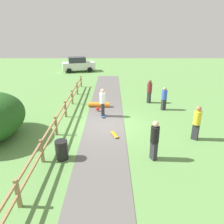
% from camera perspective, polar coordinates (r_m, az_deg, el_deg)
% --- Properties ---
extents(ground_plane, '(60.00, 60.00, 0.00)m').
position_cam_1_polar(ground_plane, '(13.22, -2.08, -3.45)').
color(ground_plane, '#60934C').
extents(asphalt_path, '(2.40, 28.00, 0.02)m').
position_cam_1_polar(asphalt_path, '(13.22, -2.08, -3.41)').
color(asphalt_path, '#605E5B').
rests_on(asphalt_path, ground_plane).
extents(wooden_fence, '(0.12, 18.12, 1.10)m').
position_cam_1_polar(wooden_fence, '(13.30, -13.38, -0.76)').
color(wooden_fence, '#997A51').
rests_on(wooden_fence, ground_plane).
extents(trash_bin, '(0.56, 0.56, 0.90)m').
position_cam_1_polar(trash_bin, '(10.08, -13.22, -9.71)').
color(trash_bin, black).
rests_on(trash_bin, ground_plane).
extents(skater_riding, '(0.43, 0.82, 1.88)m').
position_cam_1_polar(skater_riding, '(14.10, -2.57, 2.88)').
color(skater_riding, '#265999').
rests_on(skater_riding, asphalt_path).
extents(skater_fallen, '(1.58, 1.24, 0.36)m').
position_cam_1_polar(skater_fallen, '(16.04, -3.56, 1.90)').
color(skater_fallen, orange).
rests_on(skater_fallen, asphalt_path).
extents(skateboard_loose, '(0.47, 0.82, 0.08)m').
position_cam_1_polar(skateboard_loose, '(11.91, 0.53, -5.93)').
color(skateboard_loose, '#BF8C19').
rests_on(skateboard_loose, asphalt_path).
extents(bystander_black, '(0.50, 0.50, 1.88)m').
position_cam_1_polar(bystander_black, '(9.67, 11.09, -6.89)').
color(bystander_black, '#2D2D33').
rests_on(bystander_black, ground_plane).
extents(bystander_maroon, '(0.53, 0.53, 1.83)m').
position_cam_1_polar(bystander_maroon, '(17.04, 9.75, 5.69)').
color(bystander_maroon, '#2D2D33').
rests_on(bystander_maroon, ground_plane).
extents(bystander_yellow, '(0.54, 0.54, 1.88)m').
position_cam_1_polar(bystander_yellow, '(11.98, 21.41, -2.28)').
color(bystander_yellow, '#2D2D33').
rests_on(bystander_yellow, ground_plane).
extents(bystander_blue, '(0.52, 0.52, 1.69)m').
position_cam_1_polar(bystander_blue, '(15.77, 13.51, 3.77)').
color(bystander_blue, '#2D2D33').
rests_on(bystander_blue, ground_plane).
extents(parked_car_white, '(4.50, 2.79, 1.92)m').
position_cam_1_polar(parked_car_white, '(29.63, -9.00, 12.33)').
color(parked_car_white, silver).
rests_on(parked_car_white, ground_plane).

